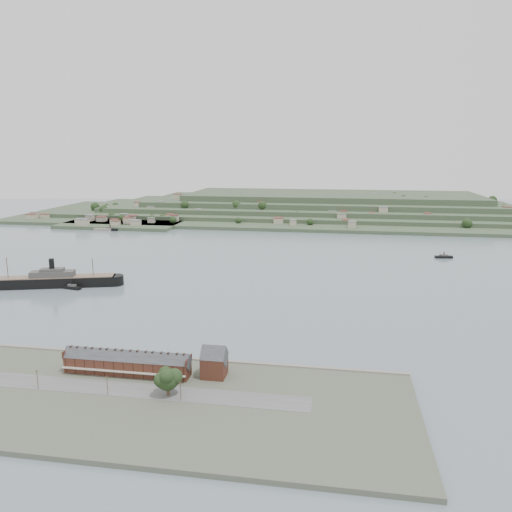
% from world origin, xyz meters
% --- Properties ---
extents(ground, '(1400.00, 1400.00, 0.00)m').
position_xyz_m(ground, '(0.00, 0.00, 0.00)').
color(ground, slate).
rests_on(ground, ground).
extents(near_shore, '(220.00, 80.00, 2.60)m').
position_xyz_m(near_shore, '(0.00, -186.75, 1.01)').
color(near_shore, '#4C5142').
rests_on(near_shore, ground).
extents(terrace_row, '(55.60, 9.80, 11.07)m').
position_xyz_m(terrace_row, '(-10.00, -168.02, 6.84)').
color(terrace_row, '#4B281B').
rests_on(terrace_row, ground).
extents(gabled_building, '(10.40, 10.18, 14.09)m').
position_xyz_m(gabled_building, '(27.50, -164.00, 8.19)').
color(gabled_building, '#4B281B').
rests_on(gabled_building, ground).
extents(far_peninsula, '(760.00, 309.00, 30.00)m').
position_xyz_m(far_peninsula, '(27.91, 393.10, 11.88)').
color(far_peninsula, '#3B4D33').
rests_on(far_peninsula, ground).
extents(steamship, '(100.56, 39.54, 24.71)m').
position_xyz_m(steamship, '(-127.54, -40.03, 4.56)').
color(steamship, black).
rests_on(steamship, ground).
extents(tugboat, '(13.63, 6.03, 5.94)m').
position_xyz_m(tugboat, '(-106.70, -42.43, 1.45)').
color(tugboat, black).
rests_on(tugboat, ground).
extents(ferry_west, '(20.58, 7.07, 7.59)m').
position_xyz_m(ferry_west, '(-196.52, 205.97, 1.83)').
color(ferry_west, black).
rests_on(ferry_west, ground).
extents(ferry_east, '(16.01, 6.90, 5.81)m').
position_xyz_m(ferry_east, '(172.79, 109.02, 1.40)').
color(ferry_east, black).
rests_on(ferry_east, ground).
extents(fig_tree, '(10.68, 9.25, 11.92)m').
position_xyz_m(fig_tree, '(14.07, -184.19, 9.27)').
color(fig_tree, '#493422').
rests_on(fig_tree, ground).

